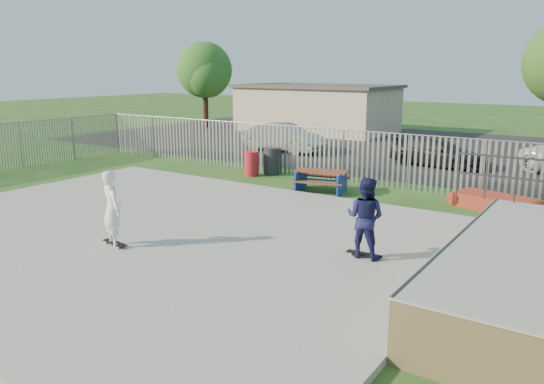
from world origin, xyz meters
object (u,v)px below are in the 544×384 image
Objects in this scene: car_dark at (437,152)px; trash_bin_red at (251,164)px; tree_left at (205,70)px; skater_white at (112,209)px; skater_navy at (365,217)px; funbox at (494,202)px; car_silver at (283,137)px; trash_bin_grey at (272,161)px; picnic_table at (321,181)px.

trash_bin_red is at bearing 145.12° from car_dark.
tree_left reaches higher than skater_white.
car_dark is at bearing -80.90° from skater_navy.
funbox is 6.77m from skater_navy.
car_dark is at bearing 133.95° from funbox.
skater_navy is (10.35, -12.71, 0.31)m from car_silver.
trash_bin_red is 18.79m from tree_left.
car_silver reaches higher than trash_bin_grey.
car_dark reaches higher than picnic_table.
trash_bin_grey is 10.51m from skater_navy.
trash_bin_grey is 18.68m from tree_left.
tree_left is at bearing 139.41° from trash_bin_grey.
car_silver is at bearing 118.23° from trash_bin_grey.
trash_bin_red is at bearing -154.98° from car_silver.
car_dark is at bearing -18.32° from tree_left.
skater_navy reaches higher than trash_bin_red.
tree_left is at bearing -34.42° from skater_white.
skater_white is at bearing -112.48° from funbox.
funbox is at bearing -0.54° from trash_bin_red.
car_dark reaches higher than funbox.
car_dark is at bearing 61.89° from picnic_table.
car_silver is at bearing 98.79° from car_dark.
trash_bin_grey reaches higher than picnic_table.
trash_bin_red reaches higher than funbox.
tree_left is at bearing 136.70° from trash_bin_red.
skater_white is at bearing -73.61° from trash_bin_red.
car_dark is 15.89m from skater_white.
car_dark is (5.13, 5.62, 0.08)m from trash_bin_grey.
tree_left is at bearing 128.05° from picnic_table.
car_dark reaches higher than trash_bin_red.
car_silver is (-2.87, 5.34, 0.20)m from trash_bin_grey.
picnic_table is at bearing 172.31° from car_dark.
picnic_table is 7.14m from skater_navy.
trash_bin_grey is 0.25× the size of car_silver.
car_silver reaches higher than funbox.
skater_navy is (7.48, -7.36, 0.51)m from trash_bin_grey.
trash_bin_red is 0.22× the size of car_silver.
tree_left is at bearing -43.20° from skater_navy.
trash_bin_grey is 7.61m from car_dark.
picnic_table is at bearing -135.14° from car_silver.
skater_white is (-1.03, -8.33, 0.67)m from picnic_table.
trash_bin_red is (-9.41, 0.09, 0.28)m from funbox.
car_silver is at bearing -30.78° from tree_left.
picnic_table is 9.31m from car_silver.
trash_bin_red is at bearing -125.61° from trash_bin_grey.
skater_navy is (-1.42, -6.56, 0.84)m from funbox.
skater_navy reaches higher than trash_bin_grey.
skater_navy is at bearing -137.10° from car_silver.
skater_navy is at bearing -42.03° from tree_left.
tree_left is (-13.92, 11.93, 3.60)m from trash_bin_grey.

